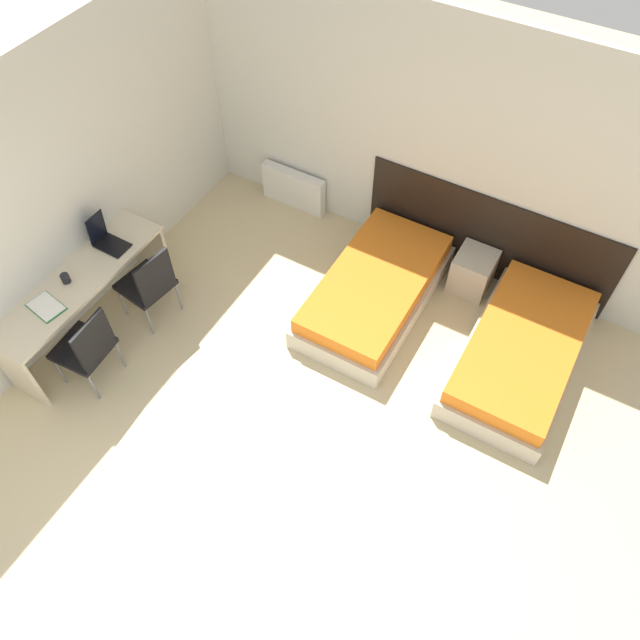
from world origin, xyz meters
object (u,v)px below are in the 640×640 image
(bed_near_door, at_px, (521,353))
(laptop, at_px, (107,239))
(chair_near_laptop, at_px, (149,283))
(bed_near_window, at_px, (375,291))
(nightstand, at_px, (473,271))
(chair_near_notebook, at_px, (87,347))

(bed_near_door, relative_size, laptop, 5.57)
(bed_near_door, distance_m, laptop, 4.12)
(chair_near_laptop, bearing_deg, bed_near_window, 41.92)
(nightstand, relative_size, chair_near_notebook, 0.49)
(bed_near_window, height_order, chair_near_laptop, chair_near_laptop)
(chair_near_notebook, bearing_deg, bed_near_window, 45.00)
(nightstand, height_order, laptop, laptop)
(chair_near_laptop, relative_size, laptop, 2.74)
(nightstand, relative_size, laptop, 1.33)
(nightstand, xyz_separation_m, chair_near_notebook, (-2.64, -2.85, 0.28))
(chair_near_laptop, height_order, chair_near_notebook, same)
(bed_near_door, height_order, chair_near_laptop, chair_near_laptop)
(bed_near_door, bearing_deg, nightstand, 136.77)
(chair_near_laptop, bearing_deg, laptop, -178.66)
(chair_near_laptop, height_order, laptop, laptop)
(laptop, bearing_deg, bed_near_window, 27.40)
(bed_near_window, height_order, laptop, laptop)
(bed_near_door, bearing_deg, chair_near_notebook, -148.14)
(bed_near_window, xyz_separation_m, laptop, (-2.34, -1.19, 0.62))
(nightstand, height_order, chair_near_laptop, chair_near_laptop)
(bed_near_door, height_order, nightstand, nightstand)
(chair_near_notebook, bearing_deg, bed_near_door, 28.08)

